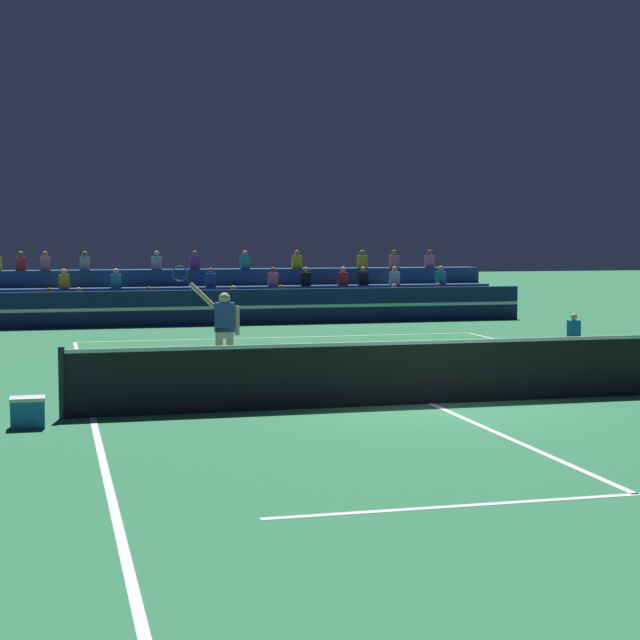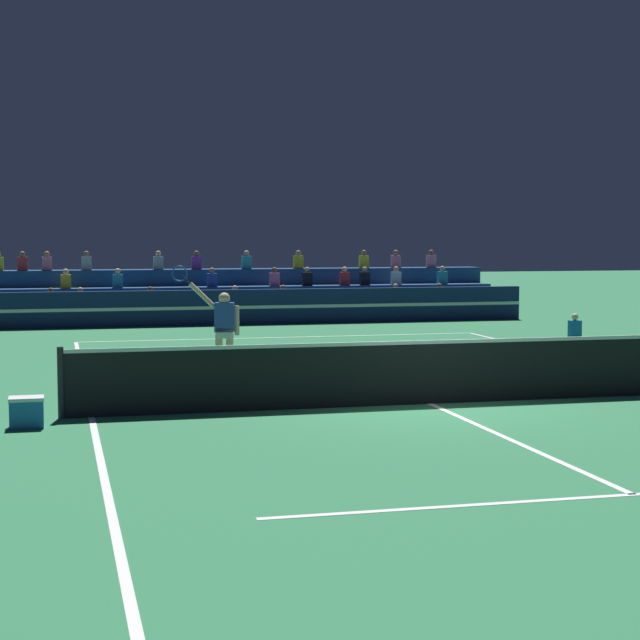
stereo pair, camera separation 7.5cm
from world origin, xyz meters
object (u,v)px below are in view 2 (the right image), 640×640
ball_kid_courtside (575,334)px  tennis_ball (279,357)px  tennis_player (223,331)px  equipment_cooler (27,412)px

ball_kid_courtside → tennis_ball: 7.72m
ball_kid_courtside → tennis_player: (-9.52, -4.20, 0.65)m
tennis_player → equipment_cooler: (-3.52, -4.13, -0.75)m
ball_kid_courtside → equipment_cooler: 15.47m
ball_kid_courtside → tennis_ball: ball_kid_courtside is taller
tennis_player → tennis_ball: (1.83, 3.56, -0.95)m
tennis_player → tennis_ball: size_ratio=33.59×
ball_kid_courtside → tennis_ball: size_ratio=12.43×
tennis_ball → equipment_cooler: size_ratio=0.14×
tennis_ball → equipment_cooler: bearing=-124.8°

